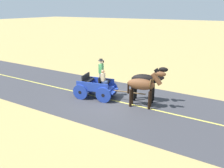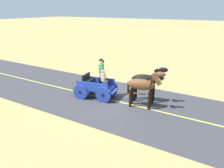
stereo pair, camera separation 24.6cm
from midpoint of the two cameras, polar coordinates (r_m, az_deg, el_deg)
The scene contains 6 objects.
ground_plane at distance 14.23m, azimuth -0.62°, elevation -3.84°, with size 200.00×200.00×0.00m, color tan.
road_surface at distance 14.22m, azimuth -0.62°, elevation -3.82°, with size 6.75×160.00×0.01m, color #38383D.
road_centre_stripe at distance 14.22m, azimuth -0.62°, elevation -3.81°, with size 0.12×160.00×0.00m, color #DBCC4C.
horse_drawn_carriage at distance 14.26m, azimuth -3.29°, elevation -0.31°, with size 1.86×4.51×2.50m.
horse_near_side at distance 13.67m, azimuth 9.20°, elevation 0.87°, with size 0.88×2.15×2.21m.
horse_off_side at distance 12.78m, azimuth 8.33°, elevation -0.35°, with size 0.84×2.15×2.21m.
Camera 2 is at (11.04, 7.12, 5.46)m, focal length 36.22 mm.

